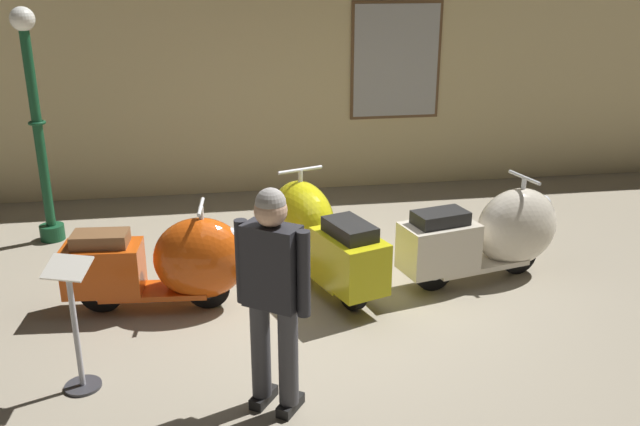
{
  "coord_description": "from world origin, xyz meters",
  "views": [
    {
      "loc": [
        -1.06,
        -5.79,
        3.07
      ],
      "look_at": [
        -0.04,
        0.54,
        0.76
      ],
      "focal_mm": 38.9,
      "sensor_mm": 36.0,
      "label": 1
    }
  ],
  "objects_px": {
    "scooter_0": "(171,263)",
    "scooter_2": "(494,234)",
    "visitor_0": "(273,287)",
    "lamppost": "(37,125)",
    "info_stanchion": "(76,337)",
    "scooter_1": "(315,234)"
  },
  "relations": [
    {
      "from": "scooter_1",
      "to": "visitor_0",
      "type": "xyz_separation_m",
      "value": [
        -0.63,
        -2.12,
        0.47
      ]
    },
    {
      "from": "scooter_2",
      "to": "visitor_0",
      "type": "height_order",
      "value": "visitor_0"
    },
    {
      "from": "lamppost",
      "to": "visitor_0",
      "type": "distance_m",
      "value": 4.36
    },
    {
      "from": "scooter_0",
      "to": "scooter_2",
      "type": "height_order",
      "value": "scooter_2"
    },
    {
      "from": "lamppost",
      "to": "scooter_2",
      "type": "bearing_deg",
      "value": -21.43
    },
    {
      "from": "lamppost",
      "to": "visitor_0",
      "type": "xyz_separation_m",
      "value": [
        2.26,
        -3.7,
        -0.4
      ]
    },
    {
      "from": "lamppost",
      "to": "info_stanchion",
      "type": "height_order",
      "value": "lamppost"
    },
    {
      "from": "scooter_0",
      "to": "lamppost",
      "type": "height_order",
      "value": "lamppost"
    },
    {
      "from": "scooter_0",
      "to": "scooter_1",
      "type": "relative_size",
      "value": 0.91
    },
    {
      "from": "visitor_0",
      "to": "lamppost",
      "type": "bearing_deg",
      "value": 66.4
    },
    {
      "from": "scooter_0",
      "to": "lamppost",
      "type": "bearing_deg",
      "value": 131.17
    },
    {
      "from": "scooter_2",
      "to": "scooter_1",
      "type": "bearing_deg",
      "value": 158.65
    },
    {
      "from": "scooter_0",
      "to": "lamppost",
      "type": "xyz_separation_m",
      "value": [
        -1.48,
        1.99,
        0.91
      ]
    },
    {
      "from": "info_stanchion",
      "to": "lamppost",
      "type": "bearing_deg",
      "value": 104.46
    },
    {
      "from": "scooter_1",
      "to": "lamppost",
      "type": "relative_size",
      "value": 0.71
    },
    {
      "from": "scooter_2",
      "to": "info_stanchion",
      "type": "height_order",
      "value": "same"
    },
    {
      "from": "lamppost",
      "to": "info_stanchion",
      "type": "relative_size",
      "value": 2.48
    },
    {
      "from": "scooter_0",
      "to": "info_stanchion",
      "type": "xyz_separation_m",
      "value": [
        -0.65,
        -1.22,
        -0.02
      ]
    },
    {
      "from": "scooter_1",
      "to": "info_stanchion",
      "type": "relative_size",
      "value": 1.76
    },
    {
      "from": "scooter_0",
      "to": "info_stanchion",
      "type": "distance_m",
      "value": 1.38
    },
    {
      "from": "scooter_1",
      "to": "lamppost",
      "type": "distance_m",
      "value": 3.41
    },
    {
      "from": "lamppost",
      "to": "visitor_0",
      "type": "bearing_deg",
      "value": -58.53
    }
  ]
}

